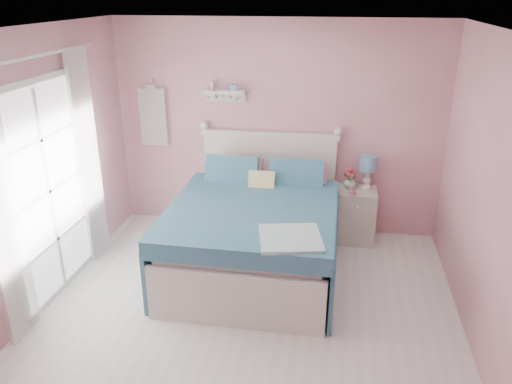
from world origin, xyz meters
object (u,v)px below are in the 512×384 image
(nightstand, at_px, (356,215))
(vase, at_px, (349,182))
(teacup, at_px, (352,191))
(bed, at_px, (255,233))
(table_lamp, at_px, (368,166))

(nightstand, relative_size, vase, 4.35)
(teacup, bearing_deg, nightstand, 63.83)
(nightstand, xyz_separation_m, teacup, (-0.07, -0.15, 0.36))
(bed, distance_m, table_lamp, 1.61)
(table_lamp, relative_size, teacup, 4.40)
(bed, distance_m, vase, 1.38)
(bed, height_order, teacup, bed)
(table_lamp, distance_m, teacup, 0.39)
(teacup, bearing_deg, table_lamp, 54.39)
(vase, bearing_deg, table_lamp, 10.32)
(nightstand, height_order, table_lamp, table_lamp)
(table_lamp, relative_size, vase, 2.67)
(vase, relative_size, teacup, 1.65)
(bed, xyz_separation_m, vase, (0.99, 0.91, 0.32))
(nightstand, distance_m, vase, 0.42)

